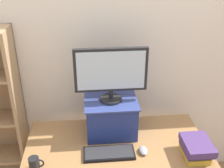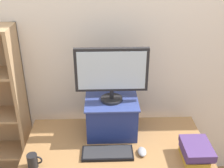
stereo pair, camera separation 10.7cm
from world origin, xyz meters
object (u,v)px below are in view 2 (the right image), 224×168
(riser_box, at_px, (112,116))
(computer_mouse, at_px, (142,152))
(keyboard, at_px, (108,153))
(book_stack, at_px, (196,152))
(computer_monitor, at_px, (112,72))
(coffee_mug, at_px, (33,161))
(desk, at_px, (116,150))

(riser_box, relative_size, computer_mouse, 4.01)
(keyboard, bearing_deg, book_stack, -6.46)
(computer_monitor, distance_m, coffee_mug, 0.84)
(computer_mouse, bearing_deg, riser_box, 127.32)
(book_stack, xyz_separation_m, coffee_mug, (-1.15, -0.04, -0.02))
(desk, xyz_separation_m, coffee_mug, (-0.59, -0.24, 0.13))
(book_stack, bearing_deg, computer_mouse, 169.27)
(riser_box, xyz_separation_m, book_stack, (0.59, -0.36, -0.09))
(desk, distance_m, keyboard, 0.17)
(riser_box, xyz_separation_m, computer_mouse, (0.22, -0.28, -0.14))
(computer_monitor, xyz_separation_m, coffee_mug, (-0.56, -0.39, -0.49))
(riser_box, height_order, book_stack, riser_box)
(computer_monitor, bearing_deg, book_stack, -30.88)
(riser_box, distance_m, computer_mouse, 0.38)
(keyboard, distance_m, book_stack, 0.64)
(coffee_mug, bearing_deg, keyboard, 11.81)
(keyboard, bearing_deg, desk, 62.50)
(computer_monitor, xyz_separation_m, keyboard, (-0.04, -0.28, -0.53))
(keyboard, distance_m, coffee_mug, 0.53)
(computer_monitor, bearing_deg, computer_mouse, -52.54)
(riser_box, bearing_deg, computer_monitor, -90.00)
(computer_mouse, distance_m, coffee_mug, 0.78)
(keyboard, xyz_separation_m, computer_mouse, (0.26, -0.00, 0.01))
(desk, xyz_separation_m, keyboard, (-0.07, -0.13, 0.09))
(book_stack, bearing_deg, desk, 160.44)
(riser_box, bearing_deg, desk, -79.93)
(computer_monitor, bearing_deg, keyboard, -98.00)
(computer_monitor, relative_size, keyboard, 1.45)
(book_stack, bearing_deg, keyboard, 173.54)
(desk, distance_m, computer_monitor, 0.63)
(computer_mouse, bearing_deg, desk, 145.62)
(keyboard, relative_size, coffee_mug, 3.58)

